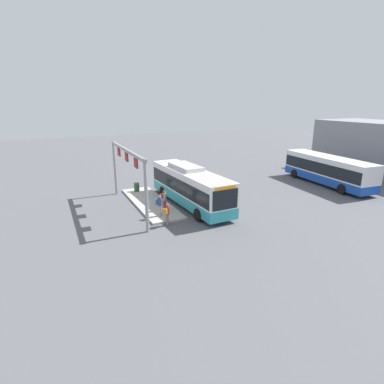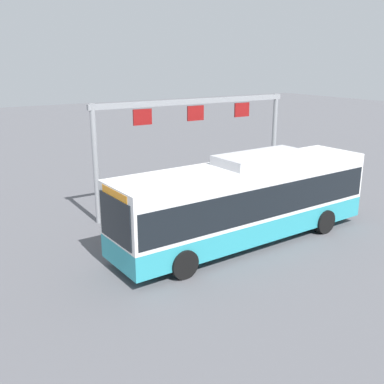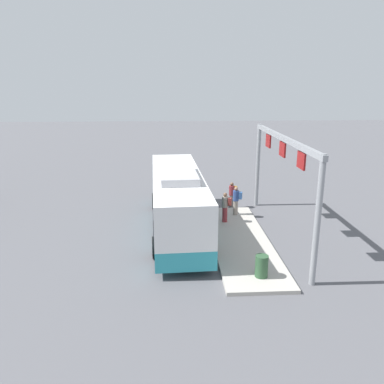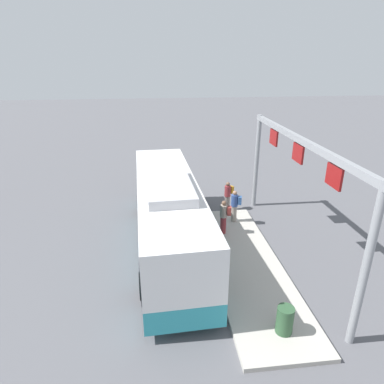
% 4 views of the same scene
% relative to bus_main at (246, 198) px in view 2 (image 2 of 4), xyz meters
% --- Properties ---
extents(ground_plane, '(120.00, 120.00, 0.00)m').
position_rel_bus_main_xyz_m(ground_plane, '(0.01, 0.00, -1.81)').
color(ground_plane, '#56565B').
extents(platform_curb, '(10.00, 2.80, 0.16)m').
position_rel_bus_main_xyz_m(platform_curb, '(-1.83, -3.07, -1.73)').
color(platform_curb, '#B2ADA3').
rests_on(platform_curb, ground).
extents(bus_main, '(11.16, 3.04, 3.46)m').
position_rel_bus_main_xyz_m(bus_main, '(0.00, 0.00, 0.00)').
color(bus_main, teal).
rests_on(bus_main, ground).
extents(person_boarding, '(0.45, 0.59, 1.67)m').
position_rel_bus_main_xyz_m(person_boarding, '(1.88, -3.47, -0.76)').
color(person_boarding, gray).
rests_on(person_boarding, platform_curb).
extents(person_waiting_near, '(0.54, 0.61, 1.67)m').
position_rel_bus_main_xyz_m(person_waiting_near, '(3.59, -3.49, -0.92)').
color(person_waiting_near, slate).
rests_on(person_waiting_near, ground).
extents(person_waiting_mid, '(0.44, 0.59, 1.67)m').
position_rel_bus_main_xyz_m(person_waiting_mid, '(0.72, -2.67, -0.76)').
color(person_waiting_mid, maroon).
rests_on(person_waiting_mid, platform_curb).
extents(platform_sign_gantry, '(10.56, 0.24, 5.20)m').
position_rel_bus_main_xyz_m(platform_sign_gantry, '(-1.01, -5.15, 2.00)').
color(platform_sign_gantry, gray).
rests_on(platform_sign_gantry, ground).
extents(trash_bin, '(0.52, 0.52, 0.90)m').
position_rel_bus_main_xyz_m(trash_bin, '(-5.65, -3.23, -1.20)').
color(trash_bin, '#2D5133').
rests_on(trash_bin, platform_curb).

